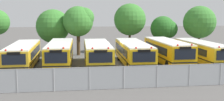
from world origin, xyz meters
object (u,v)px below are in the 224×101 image
object	(u,v)px
school_bus_5	(201,51)
school_bus_2	(97,53)
school_bus_3	(133,52)
tree_5	(199,23)
school_bus_1	(60,53)
tree_2	(79,21)
school_bus_4	(167,51)
tree_3	(130,20)
tree_1	(52,27)
school_bus_0	(23,55)
tree_4	(164,29)

from	to	relation	value
school_bus_5	school_bus_2	bearing A→B (deg)	-0.23
school_bus_3	tree_5	world-z (taller)	tree_5
school_bus_1	tree_2	xyz separation A→B (m)	(2.25, 7.63, 3.14)
school_bus_3	school_bus_4	distance (m)	3.84
school_bus_1	tree_3	world-z (taller)	tree_3
school_bus_5	tree_1	distance (m)	19.54
school_bus_0	tree_4	bearing A→B (deg)	-152.99
school_bus_2	tree_2	size ratio (longest dim) A/B	1.54
school_bus_2	school_bus_5	world-z (taller)	school_bus_2
tree_4	school_bus_0	bearing A→B (deg)	-152.39
school_bus_2	tree_2	xyz separation A→B (m)	(-1.60, 8.06, 3.16)
school_bus_1	tree_1	xyz separation A→B (m)	(-1.38, 9.44, 2.31)
school_bus_3	school_bus_5	size ratio (longest dim) A/B	1.03
school_bus_1	school_bus_5	world-z (taller)	school_bus_1
school_bus_0	tree_2	bearing A→B (deg)	-128.34
school_bus_0	school_bus_3	size ratio (longest dim) A/B	0.97
school_bus_0	school_bus_2	bearing A→B (deg)	176.64
tree_1	tree_5	xyz separation A→B (m)	(20.25, -1.37, 0.43)
school_bus_3	tree_1	distance (m)	13.55
school_bus_3	tree_4	bearing A→B (deg)	-122.76
school_bus_2	school_bus_3	distance (m)	3.87
school_bus_3	school_bus_0	bearing A→B (deg)	0.31
school_bus_4	tree_1	size ratio (longest dim) A/B	1.64
school_bus_1	tree_3	size ratio (longest dim) A/B	1.51
tree_3	tree_5	world-z (taller)	tree_3
school_bus_4	tree_4	world-z (taller)	tree_4
school_bus_1	tree_2	size ratio (longest dim) A/B	1.61
school_bus_1	tree_4	size ratio (longest dim) A/B	2.03
school_bus_4	tree_3	world-z (taller)	tree_3
school_bus_1	school_bus_5	bearing A→B (deg)	-179.43
school_bus_4	tree_2	xyz separation A→B (m)	(-9.30, 7.76, 3.10)
school_bus_1	tree_5	bearing A→B (deg)	-155.15
school_bus_2	tree_5	distance (m)	17.49
school_bus_0	tree_3	distance (m)	16.76
school_bus_5	tree_5	bearing A→B (deg)	-113.43
school_bus_4	tree_5	size ratio (longest dim) A/B	1.52
tree_2	tree_4	bearing A→B (deg)	8.25
tree_3	school_bus_5	bearing A→B (deg)	-59.55
school_bus_4	tree_2	bearing A→B (deg)	-40.43
school_bus_1	tree_4	distance (m)	17.26
school_bus_0	school_bus_4	size ratio (longest dim) A/B	1.03
school_bus_4	school_bus_5	world-z (taller)	school_bus_4
school_bus_2	tree_3	bearing A→B (deg)	-117.05
school_bus_1	school_bus_2	distance (m)	3.87
school_bus_5	tree_3	xyz separation A→B (m)	(-5.96, 10.14, 3.21)
school_bus_1	tree_5	size ratio (longest dim) A/B	1.59
tree_5	tree_1	bearing A→B (deg)	176.13
tree_3	school_bus_2	bearing A→B (deg)	-118.56
tree_1	school_bus_1	bearing A→B (deg)	-81.70
school_bus_0	school_bus_5	xyz separation A→B (m)	(19.10, -0.24, -0.02)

